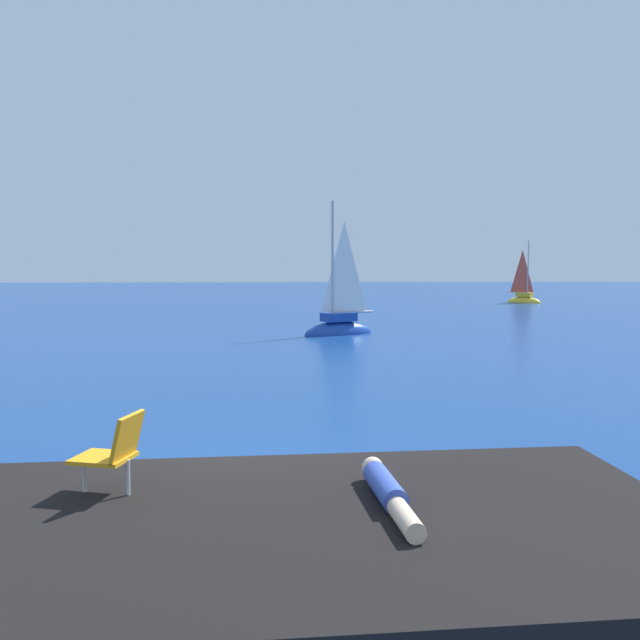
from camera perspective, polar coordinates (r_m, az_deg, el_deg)
ground_plane at (r=10.49m, az=-7.18°, el=-13.36°), size 160.00×160.00×0.00m
shore_ledge at (r=6.73m, az=-6.37°, el=-19.59°), size 8.43×4.57×1.02m
boulder_seaward at (r=9.31m, az=3.86°, el=-15.77°), size 1.43×1.49×0.74m
sailboat_near at (r=30.30m, az=1.53°, el=-0.51°), size 3.38×2.45×6.15m
sailboat_far at (r=52.71m, az=15.96°, el=1.62°), size 2.40×2.39×4.80m
person_sunbather at (r=6.86m, az=5.45°, el=-13.47°), size 0.37×1.76×0.25m
beach_chair at (r=7.27m, az=-16.12°, el=-9.88°), size 0.70×0.61×0.80m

